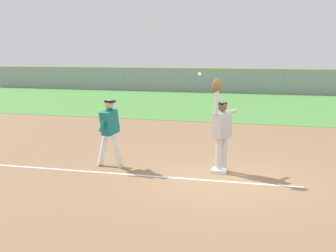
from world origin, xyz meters
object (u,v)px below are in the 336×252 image
Objects in this scene: baseball at (200,74)px; parked_car_tan at (166,80)px; runner at (110,128)px; parked_car_red at (291,82)px; first_base at (219,171)px; parked_car_silver at (225,81)px; fielder at (221,127)px.

baseball is 27.42m from parked_car_tan.
runner is 0.38× the size of parked_car_red.
first_base is 0.22× the size of runner.
runner reaches higher than first_base.
runner reaches higher than parked_car_silver.
first_base is 26.13m from parked_car_silver.
fielder is 25.36m from parked_car_red.
runner is 25.88m from parked_car_red.
first_base is 27.38m from parked_car_tan.
fielder is 0.50× the size of parked_car_tan.
parked_car_silver is at bearing -52.10° from fielder.
fielder is at bearing 19.41° from runner.
parked_car_tan is 4.82m from parked_car_silver.
fielder is at bearing -86.87° from parked_car_red.
first_base is at bearing 18.64° from runner.
runner is 2.69m from baseball.
parked_car_silver is (-1.65, 26.00, -0.32)m from runner.
parked_car_red is at bearing 87.44° from baseball.
fielder is 1.38m from baseball.
first_base is 2.95m from runner.
parked_car_tan is at bearing -177.57° from parked_car_red.
parked_car_tan is at bearing -42.09° from fielder.
runner is 0.38× the size of parked_car_tan.
baseball is (-0.48, -0.16, 2.35)m from first_base.
fielder is 1.33× the size of runner.
parked_car_red is (1.14, 25.55, -1.71)m from baseball.
runner is at bearing -93.07° from parked_car_red.
parked_car_tan and parked_car_red have the same top height.
baseball reaches higher than first_base.
runner is at bearing -174.70° from first_base.
runner is at bearing -88.20° from parked_car_silver.
fielder reaches higher than parked_car_red.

